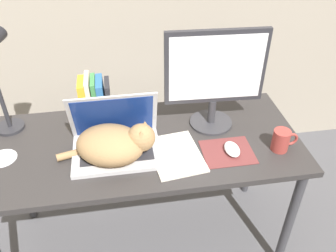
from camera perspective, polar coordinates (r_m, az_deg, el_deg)
The scene contains 11 objects.
desk at distance 1.66m, azimuth -3.98°, elevation -4.55°, with size 1.43×0.63×0.70m.
laptop at distance 1.55m, azimuth -8.36°, elevation -2.39°, with size 0.38×0.26×0.27m.
cat at distance 1.49m, azimuth -8.58°, elevation -2.84°, with size 0.42×0.31×0.17m.
external_monitor at distance 1.59m, azimuth 7.53°, elevation 7.95°, with size 0.45×0.20×0.47m.
mousepad at distance 1.57m, azimuth 9.53°, elevation -4.11°, with size 0.22×0.19×0.00m.
computer_mouse at distance 1.57m, azimuth 10.24°, elevation -3.67°, with size 0.06×0.10×0.03m.
book_row at distance 1.73m, azimuth -11.61°, elevation 4.10°, with size 0.14×0.14×0.23m.
notepad at distance 1.54m, azimuth 1.26°, elevation -4.57°, with size 0.24×0.30×0.01m.
webcam at distance 1.80m, azimuth -6.00°, elevation 3.63°, with size 0.04×0.04×0.07m.
mug at distance 1.61m, azimuth 17.76°, elevation -2.18°, with size 0.12×0.07×0.10m.
cd_disc at distance 1.68m, azimuth -25.01°, elevation -4.72°, with size 0.12×0.12×0.00m.
Camera 1 is at (-0.08, -0.93, 1.72)m, focal length 38.00 mm.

